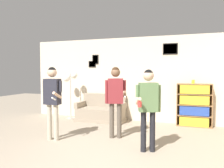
# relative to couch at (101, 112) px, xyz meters

# --- Properties ---
(ground_plane) EXTENTS (20.00, 20.00, 0.00)m
(ground_plane) POSITION_rel_couch_xyz_m (1.11, -3.29, -0.29)
(ground_plane) COLOR gray
(wall_back) EXTENTS (7.48, 0.08, 2.70)m
(wall_back) POSITION_rel_couch_xyz_m (1.11, 0.42, 1.07)
(wall_back) COLOR beige
(wall_back) RESTS_ON ground_plane
(couch) EXTENTS (1.55, 0.80, 0.85)m
(couch) POSITION_rel_couch_xyz_m (0.00, 0.00, 0.00)
(couch) COLOR gray
(couch) RESTS_ON ground_plane
(bookshelf) EXTENTS (0.97, 0.30, 1.25)m
(bookshelf) POSITION_rel_couch_xyz_m (2.82, 0.20, 0.33)
(bookshelf) COLOR olive
(bookshelf) RESTS_ON ground_plane
(floor_lamp) EXTENTS (0.50, 0.28, 1.58)m
(floor_lamp) POSITION_rel_couch_xyz_m (-1.09, -0.06, 0.96)
(floor_lamp) COLOR #ADA89E
(floor_lamp) RESTS_ON ground_plane
(person_player_foreground_left) EXTENTS (0.50, 0.45, 1.70)m
(person_player_foreground_left) POSITION_rel_couch_xyz_m (-0.31, -2.25, 0.76)
(person_player_foreground_left) COLOR #B7AD99
(person_player_foreground_left) RESTS_ON ground_plane
(person_player_foreground_center) EXTENTS (0.57, 0.42, 1.70)m
(person_player_foreground_center) POSITION_rel_couch_xyz_m (1.02, -1.61, 0.76)
(person_player_foreground_center) COLOR brown
(person_player_foreground_center) RESTS_ON ground_plane
(person_watcher_holding_cup) EXTENTS (0.47, 0.52, 1.63)m
(person_watcher_holding_cup) POSITION_rel_couch_xyz_m (1.91, -2.26, 0.71)
(person_watcher_holding_cup) COLOR black
(person_watcher_holding_cup) RESTS_ON ground_plane
(drinking_cup) EXTENTS (0.09, 0.09, 0.11)m
(drinking_cup) POSITION_rel_couch_xyz_m (2.79, 0.20, 1.01)
(drinking_cup) COLOR yellow
(drinking_cup) RESTS_ON bookshelf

